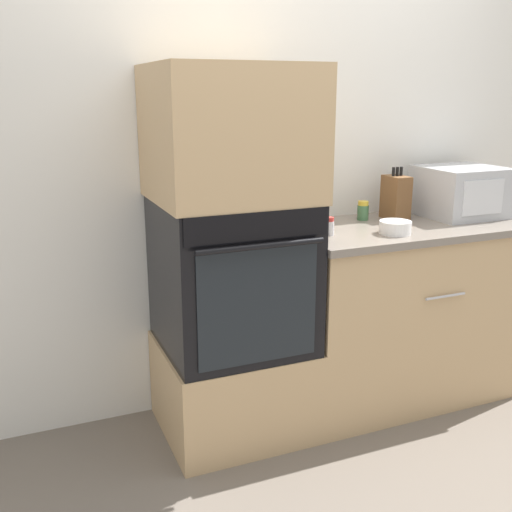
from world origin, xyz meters
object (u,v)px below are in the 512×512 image
object	(u,v)px
wall_oven	(232,274)
knife_block	(396,197)
microwave	(461,191)
condiment_jar_near	(330,227)
condiment_jar_mid	(363,211)
bowl	(395,227)

from	to	relation	value
wall_oven	knife_block	size ratio (longest dim) A/B	2.53
microwave	condiment_jar_near	xyz separation A→B (m)	(-0.85, -0.13, -0.09)
condiment_jar_mid	microwave	bearing A→B (deg)	-10.82
wall_oven	bowl	size ratio (longest dim) A/B	4.57
condiment_jar_near	bowl	bearing A→B (deg)	-17.10
knife_block	bowl	world-z (taller)	knife_block
wall_oven	microwave	size ratio (longest dim) A/B	1.67
bowl	condiment_jar_mid	distance (m)	0.32
wall_oven	knife_block	bearing A→B (deg)	7.90
microwave	condiment_jar_near	distance (m)	0.86
bowl	wall_oven	bearing A→B (deg)	168.15
microwave	condiment_jar_near	bearing A→B (deg)	-171.22
knife_block	condiment_jar_near	world-z (taller)	knife_block
wall_oven	condiment_jar_mid	size ratio (longest dim) A/B	6.97
microwave	condiment_jar_near	world-z (taller)	microwave
knife_block	bowl	size ratio (longest dim) A/B	1.81
microwave	condiment_jar_mid	distance (m)	0.54
condiment_jar_mid	knife_block	bearing A→B (deg)	-12.06
microwave	knife_block	distance (m)	0.36
condiment_jar_near	wall_oven	bearing A→B (deg)	171.67
wall_oven	condiment_jar_mid	bearing A→B (deg)	12.17
knife_block	bowl	bearing A→B (deg)	-124.97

